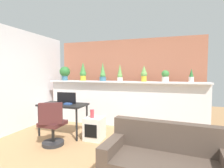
{
  "coord_description": "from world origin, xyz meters",
  "views": [
    {
      "loc": [
        1.24,
        -2.65,
        1.48
      ],
      "look_at": [
        0.01,
        1.1,
        1.23
      ],
      "focal_mm": 27.96,
      "sensor_mm": 36.0,
      "label": 1
    }
  ],
  "objects_px": {
    "potted_plant_0": "(65,72)",
    "couch": "(165,166)",
    "potted_plant_5": "(165,76)",
    "office_chair": "(52,127)",
    "potted_plant_1": "(83,72)",
    "potted_plant_4": "(144,73)",
    "desk": "(63,107)",
    "tv_monitor": "(66,98)",
    "book_on_desk": "(68,104)",
    "potted_plant_3": "(120,74)",
    "vase_on_shelf": "(92,114)",
    "side_cube_shelf": "(94,128)",
    "potted_plant_6": "(191,76)",
    "potted_plant_2": "(103,73)"
  },
  "relations": [
    {
      "from": "potted_plant_1",
      "to": "book_on_desk",
      "type": "bearing_deg",
      "value": -80.52
    },
    {
      "from": "tv_monitor",
      "to": "vase_on_shelf",
      "type": "bearing_deg",
      "value": -11.99
    },
    {
      "from": "desk",
      "to": "potted_plant_0",
      "type": "bearing_deg",
      "value": 120.83
    },
    {
      "from": "potted_plant_3",
      "to": "potted_plant_6",
      "type": "xyz_separation_m",
      "value": [
        1.8,
        -0.06,
        -0.05
      ]
    },
    {
      "from": "potted_plant_1",
      "to": "potted_plant_3",
      "type": "relative_size",
      "value": 1.13
    },
    {
      "from": "vase_on_shelf",
      "to": "book_on_desk",
      "type": "xyz_separation_m",
      "value": [
        -0.63,
        0.03,
        0.18
      ]
    },
    {
      "from": "office_chair",
      "to": "side_cube_shelf",
      "type": "bearing_deg",
      "value": 41.87
    },
    {
      "from": "potted_plant_1",
      "to": "potted_plant_4",
      "type": "height_order",
      "value": "potted_plant_1"
    },
    {
      "from": "potted_plant_5",
      "to": "desk",
      "type": "xyz_separation_m",
      "value": [
        -2.3,
        -1.06,
        -0.75
      ]
    },
    {
      "from": "potted_plant_3",
      "to": "book_on_desk",
      "type": "distance_m",
      "value": 1.64
    },
    {
      "from": "couch",
      "to": "book_on_desk",
      "type": "bearing_deg",
      "value": 151.09
    },
    {
      "from": "potted_plant_2",
      "to": "tv_monitor",
      "type": "bearing_deg",
      "value": -119.94
    },
    {
      "from": "potted_plant_0",
      "to": "potted_plant_2",
      "type": "bearing_deg",
      "value": 0.57
    },
    {
      "from": "potted_plant_3",
      "to": "vase_on_shelf",
      "type": "xyz_separation_m",
      "value": [
        -0.3,
        -1.18,
        -0.88
      ]
    },
    {
      "from": "tv_monitor",
      "to": "book_on_desk",
      "type": "xyz_separation_m",
      "value": [
        0.13,
        -0.13,
        -0.12
      ]
    },
    {
      "from": "potted_plant_3",
      "to": "office_chair",
      "type": "bearing_deg",
      "value": -118.21
    },
    {
      "from": "potted_plant_4",
      "to": "couch",
      "type": "height_order",
      "value": "potted_plant_4"
    },
    {
      "from": "desk",
      "to": "tv_monitor",
      "type": "relative_size",
      "value": 2.2
    },
    {
      "from": "potted_plant_0",
      "to": "potted_plant_6",
      "type": "distance_m",
      "value": 3.52
    },
    {
      "from": "potted_plant_0",
      "to": "tv_monitor",
      "type": "relative_size",
      "value": 0.84
    },
    {
      "from": "potted_plant_4",
      "to": "potted_plant_3",
      "type": "bearing_deg",
      "value": 174.65
    },
    {
      "from": "potted_plant_2",
      "to": "book_on_desk",
      "type": "height_order",
      "value": "potted_plant_2"
    },
    {
      "from": "potted_plant_6",
      "to": "desk",
      "type": "relative_size",
      "value": 0.3
    },
    {
      "from": "tv_monitor",
      "to": "office_chair",
      "type": "distance_m",
      "value": 0.88
    },
    {
      "from": "potted_plant_0",
      "to": "potted_plant_5",
      "type": "bearing_deg",
      "value": 0.26
    },
    {
      "from": "office_chair",
      "to": "couch",
      "type": "distance_m",
      "value": 2.29
    },
    {
      "from": "couch",
      "to": "potted_plant_1",
      "type": "bearing_deg",
      "value": 135.61
    },
    {
      "from": "potted_plant_1",
      "to": "side_cube_shelf",
      "type": "height_order",
      "value": "potted_plant_1"
    },
    {
      "from": "potted_plant_5",
      "to": "vase_on_shelf",
      "type": "bearing_deg",
      "value": -142.85
    },
    {
      "from": "potted_plant_6",
      "to": "tv_monitor",
      "type": "relative_size",
      "value": 0.66
    },
    {
      "from": "potted_plant_0",
      "to": "potted_plant_5",
      "type": "height_order",
      "value": "potted_plant_0"
    },
    {
      "from": "potted_plant_6",
      "to": "vase_on_shelf",
      "type": "xyz_separation_m",
      "value": [
        -2.1,
        -1.12,
        -0.82
      ]
    },
    {
      "from": "potted_plant_6",
      "to": "side_cube_shelf",
      "type": "relative_size",
      "value": 0.66
    },
    {
      "from": "potted_plant_4",
      "to": "desk",
      "type": "relative_size",
      "value": 0.39
    },
    {
      "from": "book_on_desk",
      "to": "potted_plant_3",
      "type": "bearing_deg",
      "value": 51.16
    },
    {
      "from": "vase_on_shelf",
      "to": "side_cube_shelf",
      "type": "bearing_deg",
      "value": 49.1
    },
    {
      "from": "potted_plant_1",
      "to": "potted_plant_3",
      "type": "distance_m",
      "value": 1.12
    },
    {
      "from": "potted_plant_4",
      "to": "potted_plant_5",
      "type": "bearing_deg",
      "value": 2.42
    },
    {
      "from": "desk",
      "to": "book_on_desk",
      "type": "distance_m",
      "value": 0.2
    },
    {
      "from": "vase_on_shelf",
      "to": "couch",
      "type": "distance_m",
      "value": 1.99
    },
    {
      "from": "book_on_desk",
      "to": "potted_plant_5",
      "type": "bearing_deg",
      "value": 27.59
    },
    {
      "from": "potted_plant_3",
      "to": "tv_monitor",
      "type": "xyz_separation_m",
      "value": [
        -1.05,
        -1.02,
        -0.58
      ]
    },
    {
      "from": "vase_on_shelf",
      "to": "book_on_desk",
      "type": "relative_size",
      "value": 1.14
    },
    {
      "from": "desk",
      "to": "office_chair",
      "type": "distance_m",
      "value": 0.71
    },
    {
      "from": "potted_plant_5",
      "to": "potted_plant_1",
      "type": "bearing_deg",
      "value": 179.83
    },
    {
      "from": "potted_plant_0",
      "to": "potted_plant_4",
      "type": "relative_size",
      "value": 0.99
    },
    {
      "from": "potted_plant_2",
      "to": "tv_monitor",
      "type": "xyz_separation_m",
      "value": [
        -0.56,
        -0.98,
        -0.59
      ]
    },
    {
      "from": "book_on_desk",
      "to": "potted_plant_6",
      "type": "bearing_deg",
      "value": 21.84
    },
    {
      "from": "potted_plant_1",
      "to": "potted_plant_4",
      "type": "relative_size",
      "value": 1.27
    },
    {
      "from": "potted_plant_0",
      "to": "couch",
      "type": "distance_m",
      "value": 3.97
    }
  ]
}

